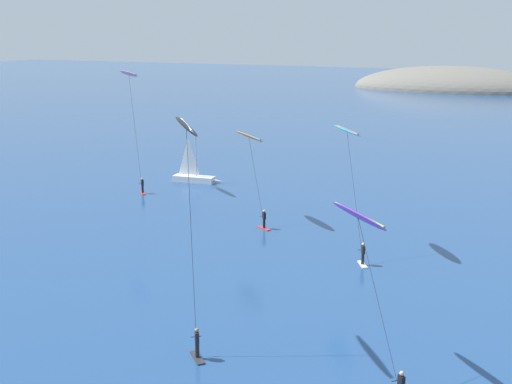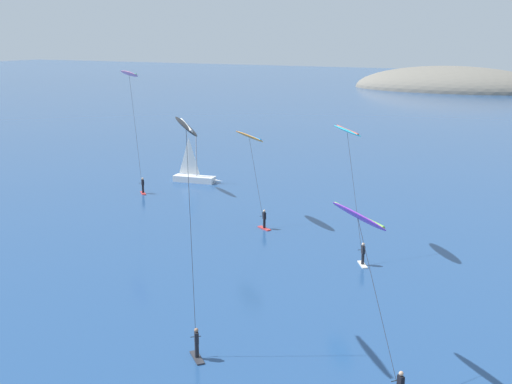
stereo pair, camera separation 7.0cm
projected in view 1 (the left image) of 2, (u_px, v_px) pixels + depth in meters
name	position (u px, v px, depth m)	size (l,w,h in m)	color
sailboat_near	(196.00, 177.00, 72.80)	(5.97, 2.16, 5.70)	white
kitesurfer_black	(187.00, 148.00, 32.82)	(4.22, 4.66, 12.29)	#2D2D33
kitesurfer_cyan	(348.00, 141.00, 48.53)	(5.44, 6.44, 9.61)	silver
kitesurfer_orange	(250.00, 142.00, 56.56)	(5.92, 4.86, 8.04)	red
kitesurfer_pink	(130.00, 85.00, 67.50)	(5.68, 4.32, 12.72)	red
kitesurfer_purple	(362.00, 232.00, 30.98)	(6.15, 5.53, 8.26)	silver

